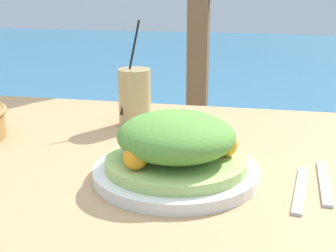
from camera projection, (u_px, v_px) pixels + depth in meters
patio_table at (142, 198)px, 0.94m from camera, size 1.21×0.78×0.71m
railing_fence at (198, 48)px, 1.62m from camera, size 2.80×0.08×1.08m
sea_backdrop at (235, 79)px, 4.14m from camera, size 12.00×4.00×0.38m
salad_plate at (176, 151)px, 0.79m from camera, size 0.28×0.28×0.11m
drink_glass at (135, 97)px, 1.07m from camera, size 0.08×0.08×0.24m
fork at (300, 189)px, 0.75m from camera, size 0.04×0.18×0.00m
knife at (324, 182)px, 0.78m from camera, size 0.02×0.18×0.00m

